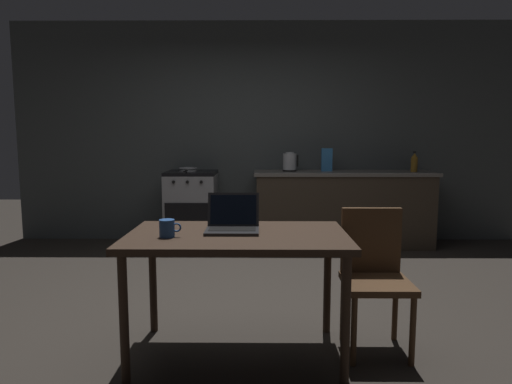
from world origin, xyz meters
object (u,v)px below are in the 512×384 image
Objects in this scene: bottle at (414,162)px; dining_table at (237,246)px; chair at (374,270)px; laptop at (233,224)px; cereal_box at (327,160)px; coffee_mug at (167,228)px; stove_oven at (192,208)px; frying_pan at (188,169)px; electric_kettle at (290,162)px.

dining_table is at bearing -125.56° from bottle.
bottle is at bearing 58.81° from chair.
chair is at bearing -10.62° from laptop.
dining_table is 4.69× the size of cereal_box.
chair is at bearing 9.83° from coffee_mug.
frying_pan is (-0.04, -0.03, 0.48)m from stove_oven.
cereal_box is (-1.04, 0.07, 0.02)m from bottle.
cereal_box is (1.68, 0.05, 0.11)m from frying_pan.
laptop is at bearing -109.38° from cereal_box.
stove_oven is 1.75m from cereal_box.
bottle is (2.68, -0.05, 0.57)m from stove_oven.
stove_oven is at bearing 111.67° from chair.
chair is at bearing -60.22° from stove_oven.
coffee_mug is (-0.36, -0.17, 0.01)m from laptop.
bottle is at bearing 50.41° from coffee_mug.
dining_table is at bearing -75.22° from frying_pan.
coffee_mug reaches higher than dining_table.
laptop is (-0.03, 0.07, 0.12)m from dining_table.
chair is 2.94m from bottle.
chair is 2.21× the size of frying_pan.
cereal_box reaches higher than stove_oven.
cereal_box is (0.10, 2.73, 0.55)m from chair.
coffee_mug is at bearing -83.26° from frying_pan.
frying_pan is at bearing 104.78° from dining_table.
stove_oven is 7.22× the size of coffee_mug.
stove_oven is 2.86m from laptop.
stove_oven is at bearing -179.88° from electric_kettle.
electric_kettle is at bearing 65.46° from laptop.
cereal_box is at bearing 176.14° from bottle.
coffee_mug is at bearing -129.59° from bottle.
dining_table is 5.35× the size of bottle.
stove_oven is at bearing 89.90° from laptop.
bottle is 2.72m from frying_pan.
stove_oven is at bearing 36.64° from frying_pan.
cereal_box is at bearing 2.54° from electric_kettle.
laptop reaches higher than dining_table.
frying_pan is 1.42× the size of cereal_box.
stove_oven is 2.85× the size of laptop.
frying_pan is (-0.71, 2.73, 0.13)m from laptop.
electric_kettle reaches higher than frying_pan.
bottle is at bearing -0.42° from frying_pan.
bottle is 0.62× the size of frying_pan.
laptop is 2.96m from cereal_box.
bottle reaches higher than coffee_mug.
electric_kettle is (-0.35, 2.71, 0.52)m from chair.
bottle reaches higher than chair.
chair reaches higher than dining_table.
cereal_box is (1.65, 0.02, 0.59)m from stove_oven.
coffee_mug is at bearing -106.92° from electric_kettle.
stove_oven is at bearing 95.96° from coffee_mug.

